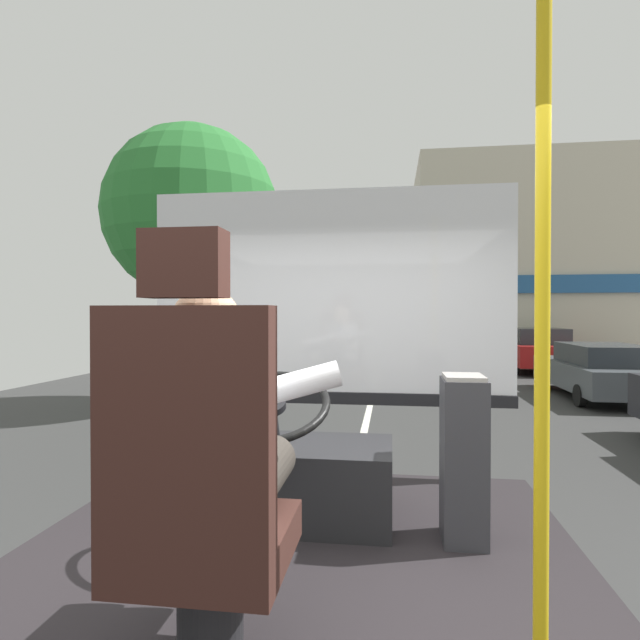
# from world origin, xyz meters

# --- Properties ---
(ground) EXTENTS (18.00, 44.00, 0.06)m
(ground) POSITION_xyz_m (0.00, 8.80, -0.02)
(ground) COLOR #323232
(driver_seat) EXTENTS (0.48, 0.48, 1.31)m
(driver_seat) POSITION_xyz_m (-0.12, -0.50, 1.36)
(driver_seat) COLOR black
(driver_seat) RESTS_ON bus_floor
(bus_driver) EXTENTS (0.77, 0.64, 0.72)m
(bus_driver) POSITION_xyz_m (-0.12, -0.38, 1.50)
(bus_driver) COLOR #332D28
(bus_driver) RESTS_ON driver_seat
(steering_console) EXTENTS (1.10, 0.98, 0.81)m
(steering_console) POSITION_xyz_m (-0.12, 0.76, 1.02)
(steering_console) COLOR black
(steering_console) RESTS_ON bus_floor
(handrail_pole) EXTENTS (0.04, 0.04, 2.11)m
(handrail_pole) POSITION_xyz_m (0.87, -0.31, 1.86)
(handrail_pole) COLOR gold
(handrail_pole) RESTS_ON bus_floor
(fare_box) EXTENTS (0.20, 0.27, 0.80)m
(fare_box) POSITION_xyz_m (0.77, 0.62, 1.20)
(fare_box) COLOR #333338
(fare_box) RESTS_ON bus_floor
(windshield_panel) EXTENTS (2.50, 0.08, 1.48)m
(windshield_panel) POSITION_xyz_m (0.00, 1.62, 1.85)
(windshield_panel) COLOR silver
(street_tree) EXTENTS (3.56, 3.56, 5.73)m
(street_tree) POSITION_xyz_m (-3.63, 8.21, 3.93)
(street_tree) COLOR #4C3828
(street_tree) RESTS_ON ground
(shop_building) EXTENTS (10.38, 5.20, 7.54)m
(shop_building) POSITION_xyz_m (6.60, 18.66, 3.77)
(shop_building) COLOR #BCB29E
(shop_building) RESTS_ON ground
(parked_car_charcoal) EXTENTS (1.80, 4.01, 1.21)m
(parked_car_charcoal) POSITION_xyz_m (5.04, 10.25, 0.62)
(parked_car_charcoal) COLOR #474C51
(parked_car_charcoal) RESTS_ON ground
(parked_car_red) EXTENTS (1.90, 4.15, 1.41)m
(parked_car_red) POSITION_xyz_m (5.10, 15.79, 0.73)
(parked_car_red) COLOR maroon
(parked_car_red) RESTS_ON ground
(parked_car_silver) EXTENTS (1.78, 4.47, 1.29)m
(parked_car_silver) POSITION_xyz_m (4.95, 20.77, 0.66)
(parked_car_silver) COLOR silver
(parked_car_silver) RESTS_ON ground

